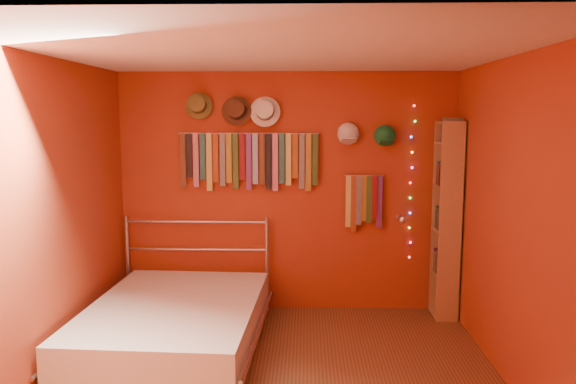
# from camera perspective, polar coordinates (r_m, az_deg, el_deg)

# --- Properties ---
(ground) EXTENTS (3.50, 3.50, 0.00)m
(ground) POSITION_cam_1_polar(r_m,az_deg,el_deg) (4.57, -0.85, -18.94)
(ground) COLOR brown
(ground) RESTS_ON ground
(back_wall) EXTENTS (3.50, 0.02, 2.50)m
(back_wall) POSITION_cam_1_polar(r_m,az_deg,el_deg) (5.88, -0.07, -0.05)
(back_wall) COLOR maroon
(back_wall) RESTS_ON ground
(right_wall) EXTENTS (0.02, 3.50, 2.50)m
(right_wall) POSITION_cam_1_polar(r_m,az_deg,el_deg) (4.43, 22.37, -3.26)
(right_wall) COLOR maroon
(right_wall) RESTS_ON ground
(left_wall) EXTENTS (0.02, 3.50, 2.50)m
(left_wall) POSITION_cam_1_polar(r_m,az_deg,el_deg) (4.59, -23.32, -2.96)
(left_wall) COLOR maroon
(left_wall) RESTS_ON ground
(ceiling) EXTENTS (3.50, 3.50, 0.02)m
(ceiling) POSITION_cam_1_polar(r_m,az_deg,el_deg) (4.10, -0.93, 14.02)
(ceiling) COLOR white
(ceiling) RESTS_ON back_wall
(tie_rack) EXTENTS (1.45, 0.03, 0.60)m
(tie_rack) POSITION_cam_1_polar(r_m,az_deg,el_deg) (5.81, -3.97, 3.42)
(tie_rack) COLOR #B2B1B6
(tie_rack) RESTS_ON back_wall
(small_tie_rack) EXTENTS (0.40, 0.03, 0.59)m
(small_tie_rack) POSITION_cam_1_polar(r_m,az_deg,el_deg) (5.85, 7.69, -0.77)
(small_tie_rack) COLOR #B2B1B6
(small_tie_rack) RESTS_ON back_wall
(fedora_olive) EXTENTS (0.28, 0.15, 0.27)m
(fedora_olive) POSITION_cam_1_polar(r_m,az_deg,el_deg) (5.83, -9.11, 8.72)
(fedora_olive) COLOR brown
(fedora_olive) RESTS_ON back_wall
(fedora_brown) EXTENTS (0.31, 0.17, 0.30)m
(fedora_brown) POSITION_cam_1_polar(r_m,az_deg,el_deg) (5.77, -5.29, 8.29)
(fedora_brown) COLOR #4C2D1B
(fedora_brown) RESTS_ON back_wall
(fedora_white) EXTENTS (0.31, 0.17, 0.31)m
(fedora_white) POSITION_cam_1_polar(r_m,az_deg,el_deg) (5.74, -2.37, 8.25)
(fedora_white) COLOR white
(fedora_white) RESTS_ON back_wall
(cap_white) EXTENTS (0.20, 0.25, 0.20)m
(cap_white) POSITION_cam_1_polar(r_m,az_deg,el_deg) (5.79, 6.14, 5.89)
(cap_white) COLOR silver
(cap_white) RESTS_ON back_wall
(cap_green) EXTENTS (0.20, 0.25, 0.20)m
(cap_green) POSITION_cam_1_polar(r_m,az_deg,el_deg) (5.83, 9.81, 5.66)
(cap_green) COLOR #1A7538
(cap_green) RESTS_ON back_wall
(fairy_lights) EXTENTS (0.06, 0.02, 1.60)m
(fairy_lights) POSITION_cam_1_polar(r_m,az_deg,el_deg) (5.93, 12.41, 0.91)
(fairy_lights) COLOR #FF3333
(fairy_lights) RESTS_ON back_wall
(reading_lamp) EXTENTS (0.08, 0.34, 0.10)m
(reading_lamp) POSITION_cam_1_polar(r_m,az_deg,el_deg) (5.74, 11.49, -2.71)
(reading_lamp) COLOR #B2B1B6
(reading_lamp) RESTS_ON back_wall
(bookshelf) EXTENTS (0.25, 0.34, 2.00)m
(bookshelf) POSITION_cam_1_polar(r_m,az_deg,el_deg) (5.88, 16.22, -2.66)
(bookshelf) COLOR #9A7845
(bookshelf) RESTS_ON ground
(bed) EXTENTS (1.60, 2.11, 1.00)m
(bed) POSITION_cam_1_polar(r_m,az_deg,el_deg) (5.15, -11.43, -13.09)
(bed) COLOR #B2B1B6
(bed) RESTS_ON ground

